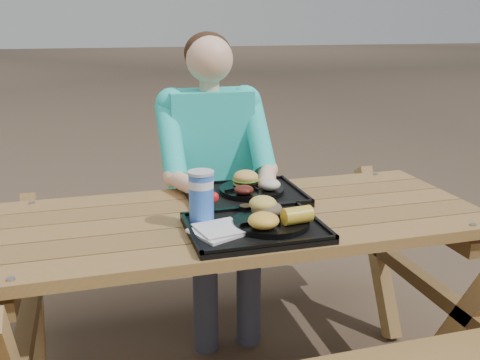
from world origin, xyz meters
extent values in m
cube|color=black|center=(0.00, -0.18, 0.76)|extent=(0.45, 0.35, 0.02)
cube|color=black|center=(0.07, 0.16, 0.76)|extent=(0.45, 0.35, 0.02)
cylinder|color=black|center=(0.06, -0.19, 0.78)|extent=(0.26, 0.26, 0.02)
cylinder|color=black|center=(0.10, 0.17, 0.78)|extent=(0.26, 0.26, 0.02)
cube|color=silver|center=(-0.13, -0.21, 0.78)|extent=(0.20, 0.20, 0.02)
cylinder|color=blue|center=(-0.16, -0.09, 0.86)|extent=(0.08, 0.08, 0.17)
cylinder|color=black|center=(0.01, -0.05, 0.79)|extent=(0.05, 0.05, 0.03)
cylinder|color=yellow|center=(0.05, -0.06, 0.78)|extent=(0.05, 0.05, 0.03)
ellipsoid|color=gold|center=(0.01, -0.25, 0.82)|extent=(0.10, 0.10, 0.05)
cube|color=black|center=(-0.11, 0.18, 0.77)|extent=(0.05, 0.17, 0.01)
ellipsoid|color=#511710|center=(0.05, 0.10, 0.81)|extent=(0.08, 0.08, 0.03)
ellipsoid|color=beige|center=(0.16, 0.12, 0.81)|extent=(0.08, 0.08, 0.05)
camera|label=1|loc=(-0.51, -1.78, 1.43)|focal=40.00mm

